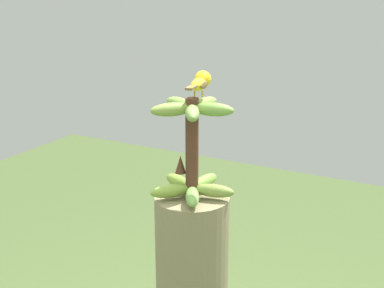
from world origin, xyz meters
The scene contains 2 objects.
banana_bunch centered at (0.00, 0.00, 1.50)m, with size 0.29×0.28×0.34m.
perched_bird centered at (-0.01, -0.04, 1.72)m, with size 0.06×0.19×0.08m.
Camera 1 is at (-0.82, 1.51, 2.05)m, focal length 51.83 mm.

